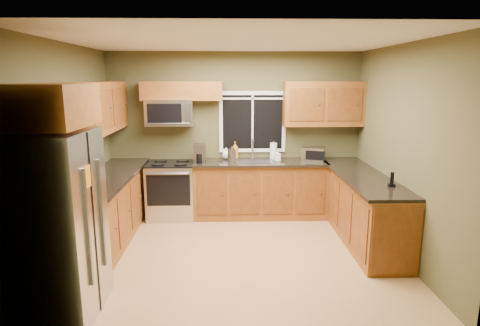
{
  "coord_description": "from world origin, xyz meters",
  "views": [
    {
      "loc": [
        -0.1,
        -4.93,
        2.26
      ],
      "look_at": [
        0.05,
        0.35,
        1.15
      ],
      "focal_mm": 30.0,
      "sensor_mm": 36.0,
      "label": 1
    }
  ],
  "objects_px": {
    "kettle": "(232,154)",
    "soap_bottle_c": "(226,153)",
    "refrigerator": "(56,226)",
    "coffee_maker": "(200,154)",
    "soap_bottle_b": "(278,155)",
    "cordless_phone": "(392,182)",
    "range": "(171,190)",
    "toaster_oven": "(313,154)",
    "soap_bottle_a": "(235,150)",
    "paper_towel_roll": "(273,151)",
    "microwave": "(170,112)"
  },
  "relations": [
    {
      "from": "refrigerator",
      "to": "toaster_oven",
      "type": "height_order",
      "value": "refrigerator"
    },
    {
      "from": "paper_towel_roll",
      "to": "soap_bottle_c",
      "type": "xyz_separation_m",
      "value": [
        -0.79,
        0.01,
        -0.04
      ]
    },
    {
      "from": "toaster_oven",
      "to": "soap_bottle_c",
      "type": "relative_size",
      "value": 2.29
    },
    {
      "from": "toaster_oven",
      "to": "soap_bottle_c",
      "type": "bearing_deg",
      "value": 172.56
    },
    {
      "from": "coffee_maker",
      "to": "cordless_phone",
      "type": "height_order",
      "value": "coffee_maker"
    },
    {
      "from": "microwave",
      "to": "cordless_phone",
      "type": "xyz_separation_m",
      "value": [
        2.99,
        -1.73,
        -0.73
      ]
    },
    {
      "from": "range",
      "to": "coffee_maker",
      "type": "distance_m",
      "value": 0.78
    },
    {
      "from": "refrigerator",
      "to": "soap_bottle_b",
      "type": "height_order",
      "value": "refrigerator"
    },
    {
      "from": "microwave",
      "to": "cordless_phone",
      "type": "height_order",
      "value": "microwave"
    },
    {
      "from": "soap_bottle_b",
      "to": "soap_bottle_c",
      "type": "distance_m",
      "value": 0.86
    },
    {
      "from": "kettle",
      "to": "soap_bottle_c",
      "type": "height_order",
      "value": "kettle"
    },
    {
      "from": "refrigerator",
      "to": "coffee_maker",
      "type": "height_order",
      "value": "refrigerator"
    },
    {
      "from": "soap_bottle_a",
      "to": "refrigerator",
      "type": "bearing_deg",
      "value": -120.34
    },
    {
      "from": "refrigerator",
      "to": "range",
      "type": "xyz_separation_m",
      "value": [
        0.69,
        2.77,
        -0.43
      ]
    },
    {
      "from": "paper_towel_roll",
      "to": "soap_bottle_b",
      "type": "height_order",
      "value": "paper_towel_roll"
    },
    {
      "from": "coffee_maker",
      "to": "kettle",
      "type": "distance_m",
      "value": 0.53
    },
    {
      "from": "range",
      "to": "soap_bottle_a",
      "type": "distance_m",
      "value": 1.24
    },
    {
      "from": "microwave",
      "to": "toaster_oven",
      "type": "xyz_separation_m",
      "value": [
        2.34,
        -0.1,
        -0.68
      ]
    },
    {
      "from": "refrigerator",
      "to": "cordless_phone",
      "type": "height_order",
      "value": "refrigerator"
    },
    {
      "from": "microwave",
      "to": "kettle",
      "type": "bearing_deg",
      "value": -6.83
    },
    {
      "from": "cordless_phone",
      "to": "paper_towel_roll",
      "type": "bearing_deg",
      "value": 125.47
    },
    {
      "from": "range",
      "to": "cordless_phone",
      "type": "height_order",
      "value": "cordless_phone"
    },
    {
      "from": "kettle",
      "to": "paper_towel_roll",
      "type": "distance_m",
      "value": 0.73
    },
    {
      "from": "refrigerator",
      "to": "kettle",
      "type": "relative_size",
      "value": 7.11
    },
    {
      "from": "kettle",
      "to": "range",
      "type": "bearing_deg",
      "value": -179.06
    },
    {
      "from": "toaster_oven",
      "to": "soap_bottle_c",
      "type": "xyz_separation_m",
      "value": [
        -1.43,
        0.19,
        -0.02
      ]
    },
    {
      "from": "paper_towel_roll",
      "to": "soap_bottle_b",
      "type": "relative_size",
      "value": 1.61
    },
    {
      "from": "range",
      "to": "soap_bottle_c",
      "type": "bearing_deg",
      "value": 13.64
    },
    {
      "from": "soap_bottle_b",
      "to": "microwave",
      "type": "bearing_deg",
      "value": 176.99
    },
    {
      "from": "kettle",
      "to": "soap_bottle_c",
      "type": "relative_size",
      "value": 1.35
    },
    {
      "from": "kettle",
      "to": "soap_bottle_c",
      "type": "xyz_separation_m",
      "value": [
        -0.09,
        0.2,
        -0.02
      ]
    },
    {
      "from": "soap_bottle_b",
      "to": "kettle",
      "type": "bearing_deg",
      "value": -177.88
    },
    {
      "from": "toaster_oven",
      "to": "soap_bottle_b",
      "type": "height_order",
      "value": "toaster_oven"
    },
    {
      "from": "microwave",
      "to": "toaster_oven",
      "type": "bearing_deg",
      "value": -2.51
    },
    {
      "from": "refrigerator",
      "to": "soap_bottle_a",
      "type": "relative_size",
      "value": 6.16
    },
    {
      "from": "range",
      "to": "microwave",
      "type": "relative_size",
      "value": 1.23
    },
    {
      "from": "paper_towel_roll",
      "to": "soap_bottle_a",
      "type": "relative_size",
      "value": 1.02
    },
    {
      "from": "refrigerator",
      "to": "soap_bottle_b",
      "type": "xyz_separation_m",
      "value": [
        2.44,
        2.81,
        0.13
      ]
    },
    {
      "from": "range",
      "to": "soap_bottle_b",
      "type": "xyz_separation_m",
      "value": [
        1.75,
        0.04,
        0.56
      ]
    },
    {
      "from": "cordless_phone",
      "to": "range",
      "type": "bearing_deg",
      "value": 151.87
    },
    {
      "from": "toaster_oven",
      "to": "kettle",
      "type": "xyz_separation_m",
      "value": [
        -1.34,
        -0.02,
        0.0
      ]
    },
    {
      "from": "refrigerator",
      "to": "coffee_maker",
      "type": "distance_m",
      "value": 2.96
    },
    {
      "from": "cordless_phone",
      "to": "soap_bottle_a",
      "type": "bearing_deg",
      "value": 136.96
    },
    {
      "from": "coffee_maker",
      "to": "soap_bottle_b",
      "type": "relative_size",
      "value": 1.61
    },
    {
      "from": "microwave",
      "to": "coffee_maker",
      "type": "height_order",
      "value": "microwave"
    },
    {
      "from": "soap_bottle_a",
      "to": "soap_bottle_b",
      "type": "height_order",
      "value": "soap_bottle_a"
    },
    {
      "from": "refrigerator",
      "to": "microwave",
      "type": "relative_size",
      "value": 2.37
    },
    {
      "from": "soap_bottle_a",
      "to": "microwave",
      "type": "bearing_deg",
      "value": -176.07
    },
    {
      "from": "microwave",
      "to": "coffee_maker",
      "type": "relative_size",
      "value": 2.56
    },
    {
      "from": "soap_bottle_a",
      "to": "soap_bottle_b",
      "type": "bearing_deg",
      "value": -13.28
    }
  ]
}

